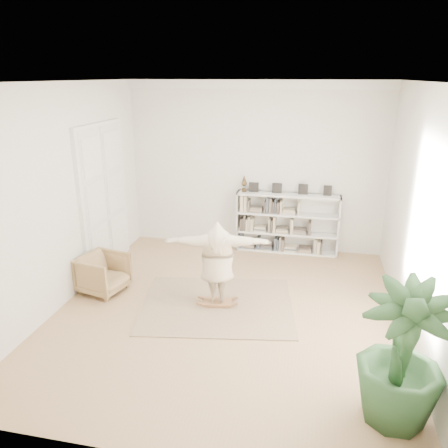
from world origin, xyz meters
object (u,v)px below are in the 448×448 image
(rocker_board, at_px, (217,302))
(person, at_px, (217,261))
(armchair, at_px, (103,273))
(houseplant, at_px, (401,355))
(bookshelf, at_px, (287,224))

(rocker_board, bearing_deg, person, 80.83)
(armchair, height_order, houseplant, houseplant)
(bookshelf, height_order, person, bookshelf)
(armchair, height_order, rocker_board, armchair)
(bookshelf, xyz_separation_m, armchair, (-3.04, -2.57, -0.29))
(bookshelf, relative_size, houseplant, 1.31)
(armchair, xyz_separation_m, person, (2.10, -0.10, 0.48))
(rocker_board, height_order, person, person)
(person, bearing_deg, houseplant, 131.10)
(armchair, relative_size, person, 0.44)
(bookshelf, height_order, rocker_board, bookshelf)
(armchair, bearing_deg, houseplant, -102.31)
(person, distance_m, houseplant, 3.25)
(bookshelf, relative_size, person, 1.27)
(bookshelf, xyz_separation_m, person, (-0.94, -2.66, 0.19))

